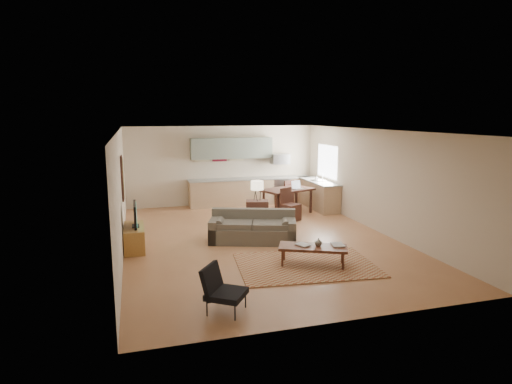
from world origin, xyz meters
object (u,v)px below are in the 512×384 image
object	(u,v)px
tv_credenza	(134,238)
dining_table	(287,201)
coffee_table	(313,256)
armchair	(226,289)
sofa	(253,227)
console_table	(257,213)

from	to	relation	value
tv_credenza	dining_table	distance (m)	5.23
tv_credenza	dining_table	xyz separation A→B (m)	(4.64, 2.39, 0.13)
coffee_table	armchair	xyz separation A→B (m)	(-2.15, -1.57, 0.16)
armchair	dining_table	xyz separation A→B (m)	(3.27, 6.13, 0.03)
tv_credenza	dining_table	bearing A→B (deg)	27.26
coffee_table	dining_table	size ratio (longest dim) A/B	0.88
coffee_table	tv_credenza	bearing A→B (deg)	173.20
sofa	coffee_table	distance (m)	2.11
sofa	tv_credenza	distance (m)	2.80
armchair	dining_table	distance (m)	6.94
sofa	console_table	xyz separation A→B (m)	(0.52, 1.43, -0.02)
coffee_table	sofa	bearing A→B (deg)	134.98
sofa	coffee_table	bearing A→B (deg)	-51.05
sofa	tv_credenza	xyz separation A→B (m)	(-2.79, 0.19, -0.11)
console_table	dining_table	size ratio (longest dim) A/B	0.45
console_table	dining_table	bearing A→B (deg)	55.85
sofa	coffee_table	size ratio (longest dim) A/B	1.56
tv_credenza	coffee_table	bearing A→B (deg)	-31.50
sofa	armchair	distance (m)	3.82
armchair	console_table	xyz separation A→B (m)	(1.95, 4.98, -0.01)
coffee_table	console_table	bearing A→B (deg)	118.14
coffee_table	armchair	world-z (taller)	armchair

